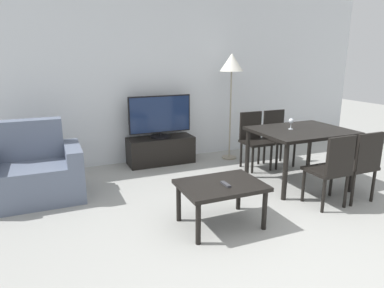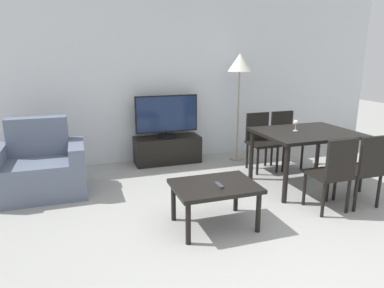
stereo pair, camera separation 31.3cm
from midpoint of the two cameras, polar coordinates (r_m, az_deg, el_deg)
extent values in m
plane|color=#9E9E99|center=(3.17, 14.13, -17.99)|extent=(18.00, 18.00, 0.00)
cube|color=silver|center=(5.63, -5.64, 11.12)|extent=(7.55, 0.06, 2.70)
cube|color=slate|center=(4.55, -26.49, -5.72)|extent=(0.72, 0.76, 0.44)
cube|color=slate|center=(4.70, -26.96, 0.73)|extent=(0.72, 0.20, 0.48)
cube|color=slate|center=(4.51, -20.91, -4.10)|extent=(0.18, 0.76, 0.62)
cube|color=black|center=(5.49, -6.86, -1.06)|extent=(1.04, 0.41, 0.43)
cylinder|color=black|center=(5.43, -6.93, 1.25)|extent=(0.32, 0.32, 0.03)
cylinder|color=black|center=(5.42, -6.94, 1.66)|extent=(0.04, 0.04, 0.05)
cube|color=black|center=(5.36, -7.05, 4.94)|extent=(0.99, 0.04, 0.58)
cube|color=#19284C|center=(5.34, -6.98, 4.90)|extent=(0.95, 0.01, 0.54)
cube|color=black|center=(3.42, 2.23, -6.93)|extent=(0.83, 0.61, 0.04)
cylinder|color=black|center=(3.18, -1.85, -13.16)|extent=(0.05, 0.05, 0.41)
cylinder|color=black|center=(3.47, 9.44, -10.84)|extent=(0.05, 0.05, 0.41)
cylinder|color=black|center=(3.60, -4.77, -9.72)|extent=(0.05, 0.05, 0.41)
cylinder|color=black|center=(3.86, 5.47, -8.00)|extent=(0.05, 0.05, 0.41)
cube|color=black|center=(4.69, 15.93, 2.10)|extent=(1.22, 0.95, 0.04)
cylinder|color=black|center=(4.15, 13.20, -4.62)|extent=(0.06, 0.06, 0.69)
cylinder|color=black|center=(4.86, 23.79, -2.67)|extent=(0.06, 0.06, 0.69)
cylinder|color=black|center=(4.81, 7.39, -1.68)|extent=(0.06, 0.06, 0.69)
cylinder|color=black|center=(5.43, 17.47, -0.34)|extent=(0.06, 0.06, 0.69)
cube|color=black|center=(4.12, 19.43, -4.25)|extent=(0.40, 0.40, 0.04)
cylinder|color=black|center=(4.20, 16.05, -6.72)|extent=(0.04, 0.04, 0.39)
cylinder|color=black|center=(4.41, 19.36, -5.99)|extent=(0.04, 0.04, 0.39)
cylinder|color=black|center=(3.98, 18.98, -8.19)|extent=(0.04, 0.04, 0.39)
cylinder|color=black|center=(4.19, 22.32, -7.33)|extent=(0.04, 0.04, 0.39)
cube|color=black|center=(3.93, 21.47, -1.85)|extent=(0.37, 0.04, 0.42)
cube|color=black|center=(5.43, 12.84, 0.68)|extent=(0.40, 0.40, 0.04)
cylinder|color=black|center=(5.27, 12.30, -2.14)|extent=(0.04, 0.04, 0.39)
cylinder|color=black|center=(5.46, 15.08, -1.74)|extent=(0.04, 0.04, 0.39)
cylinder|color=black|center=(5.53, 10.38, -1.27)|extent=(0.04, 0.04, 0.39)
cylinder|color=black|center=(5.71, 13.10, -0.91)|extent=(0.04, 0.04, 0.39)
cube|color=black|center=(5.53, 11.88, 3.39)|extent=(0.37, 0.04, 0.42)
cube|color=black|center=(4.41, 23.56, -3.42)|extent=(0.40, 0.40, 0.04)
cylinder|color=black|center=(4.47, 20.34, -5.77)|extent=(0.04, 0.04, 0.39)
cylinder|color=black|center=(4.69, 23.25, -5.11)|extent=(0.04, 0.04, 0.39)
cylinder|color=black|center=(4.26, 23.31, -7.07)|extent=(0.04, 0.04, 0.39)
cylinder|color=black|center=(4.49, 26.20, -6.30)|extent=(0.04, 0.04, 0.39)
cube|color=black|center=(4.23, 25.63, -1.15)|extent=(0.37, 0.04, 0.42)
cube|color=black|center=(5.20, 9.01, 0.25)|extent=(0.40, 0.40, 0.04)
cylinder|color=black|center=(5.04, 8.32, -2.72)|extent=(0.04, 0.04, 0.39)
cylinder|color=black|center=(5.21, 11.37, -2.28)|extent=(0.04, 0.04, 0.39)
cylinder|color=black|center=(5.31, 6.51, -1.77)|extent=(0.04, 0.04, 0.39)
cylinder|color=black|center=(5.47, 9.47, -1.38)|extent=(0.04, 0.04, 0.39)
cube|color=black|center=(5.30, 8.07, 3.08)|extent=(0.37, 0.04, 0.42)
cylinder|color=gray|center=(5.79, 4.66, -2.24)|extent=(0.24, 0.24, 0.02)
cylinder|color=gray|center=(5.62, 4.81, 4.78)|extent=(0.02, 0.02, 1.41)
cone|color=white|center=(5.54, 5.00, 13.42)|extent=(0.37, 0.37, 0.28)
cube|color=#38383D|center=(3.37, 2.98, -6.75)|extent=(0.04, 0.15, 0.02)
cylinder|color=silver|center=(4.66, 14.28, 2.42)|extent=(0.06, 0.06, 0.01)
cylinder|color=silver|center=(4.65, 14.31, 2.89)|extent=(0.01, 0.01, 0.07)
sphere|color=silver|center=(4.64, 14.36, 3.73)|extent=(0.07, 0.07, 0.07)
camera|label=1|loc=(0.16, -92.19, -0.57)|focal=32.00mm
camera|label=2|loc=(0.16, 87.81, 0.57)|focal=32.00mm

